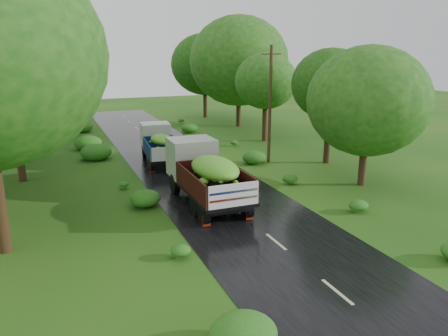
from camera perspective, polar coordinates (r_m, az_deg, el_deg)
ground at (r=14.74m, az=14.56°, el=-15.43°), size 120.00×120.00×0.00m
road at (r=18.50m, az=5.30°, el=-8.38°), size 6.50×80.00×0.02m
road_lines at (r=19.31m, az=3.94°, el=-7.26°), size 0.12×69.60×0.00m
truck_near at (r=21.52m, az=-2.58°, el=-0.39°), size 2.45×6.78×2.84m
truck_far at (r=29.68m, az=-8.44°, el=3.32°), size 2.50×5.85×2.39m
utility_pole at (r=29.09m, az=6.03°, el=8.36°), size 1.35×0.21×7.69m
trees_left at (r=30.43m, az=-27.22°, el=12.26°), size 6.38×32.15×9.70m
trees_right at (r=38.07m, az=4.31°, el=12.38°), size 5.50×31.07×8.29m
shrubs at (r=26.23m, az=-3.71°, el=-0.38°), size 11.90×44.00×0.70m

